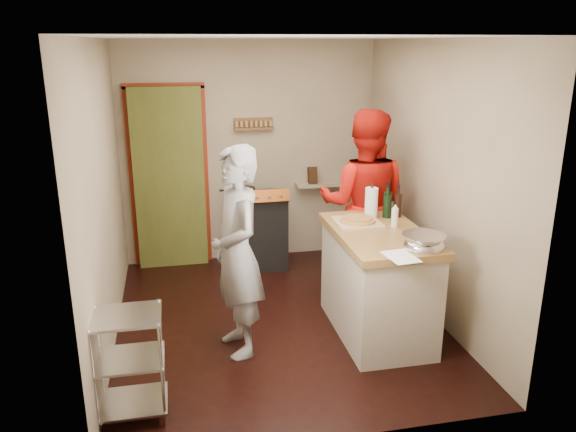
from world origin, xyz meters
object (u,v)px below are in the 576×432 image
object	(u,v)px
stove	(259,229)
person_red	(364,204)
wire_shelving	(130,360)
island	(378,280)
person_stripe	(237,253)

from	to	relation	value
stove	person_red	distance (m)	1.43
wire_shelving	island	bearing A→B (deg)	20.44
wire_shelving	person_red	world-z (taller)	person_red
stove	person_stripe	size ratio (longest dim) A/B	0.56
island	person_stripe	bearing A→B (deg)	-178.01
island	person_stripe	xyz separation A→B (m)	(-1.27, -0.04, 0.38)
person_red	wire_shelving	bearing A→B (deg)	60.26
stove	wire_shelving	world-z (taller)	stove
person_red	island	bearing A→B (deg)	103.84
island	person_stripe	size ratio (longest dim) A/B	0.80
stove	person_red	size ratio (longest dim) A/B	0.52
wire_shelving	stove	bearing A→B (deg)	63.15
stove	person_red	xyz separation A→B (m)	(0.95, -0.94, 0.52)
stove	person_red	world-z (taller)	person_red
wire_shelving	person_stripe	distance (m)	1.22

